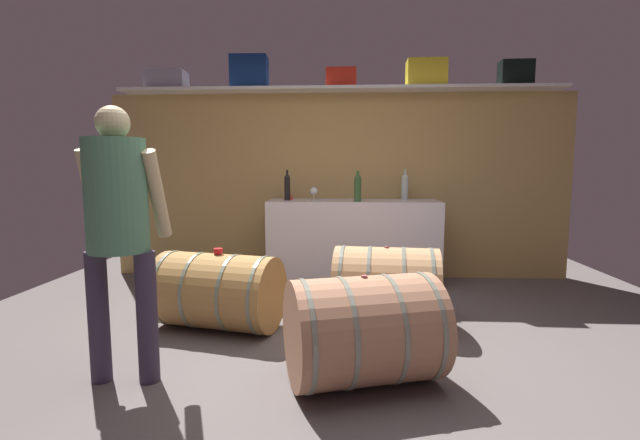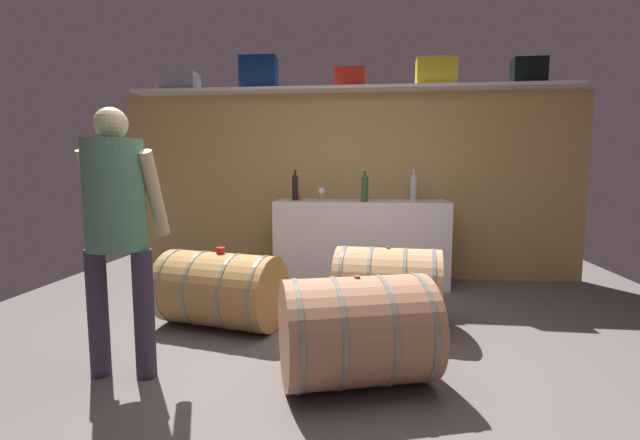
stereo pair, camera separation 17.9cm
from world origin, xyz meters
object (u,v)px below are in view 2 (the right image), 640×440
at_px(wine_bottle_clear, 414,187).
at_px(wine_barrel_flank, 357,331).
at_px(red_funnel, 297,195).
at_px(winemaker_pouring, 116,215).
at_px(toolcase_navy, 259,73).
at_px(wine_bottle_green, 365,188).
at_px(wine_bottle_dark, 295,187).
at_px(wine_glass, 322,191).
at_px(wine_barrel_near, 220,290).
at_px(tasting_cup, 220,250).
at_px(toolcase_grey, 178,82).
at_px(toolcase_yellow, 436,73).
at_px(toolcase_black, 529,71).
at_px(toolcase_red, 350,78).
at_px(work_cabinet, 361,242).
at_px(wine_barrel_far, 388,288).

bearing_deg(wine_bottle_clear, wine_barrel_flank, -102.79).
distance_m(red_funnel, winemaker_pouring, 2.56).
bearing_deg(toolcase_navy, wine_bottle_green, -19.68).
distance_m(wine_bottle_dark, wine_glass, 0.29).
height_order(wine_glass, winemaker_pouring, winemaker_pouring).
height_order(wine_bottle_green, wine_barrel_flank, wine_bottle_green).
bearing_deg(winemaker_pouring, toolcase_navy, 83.10).
height_order(wine_barrel_near, tasting_cup, tasting_cup).
bearing_deg(winemaker_pouring, wine_bottle_green, 55.04).
bearing_deg(winemaker_pouring, tasting_cup, 69.05).
xyz_separation_m(wine_bottle_clear, wine_barrel_near, (-1.66, -1.55, -0.77)).
height_order(toolcase_grey, toolcase_yellow, toolcase_yellow).
xyz_separation_m(wine_bottle_dark, wine_barrel_flank, (0.73, -2.29, -0.75)).
relative_size(toolcase_black, red_funnel, 3.06).
height_order(wine_barrel_near, wine_barrel_flank, wine_barrel_flank).
relative_size(toolcase_black, winemaker_pouring, 0.21).
bearing_deg(tasting_cup, toolcase_yellow, 41.81).
distance_m(toolcase_red, wine_bottle_clear, 1.38).
bearing_deg(toolcase_grey, work_cabinet, -6.64).
height_order(toolcase_black, winemaker_pouring, toolcase_black).
distance_m(work_cabinet, wine_barrel_far, 1.38).
distance_m(toolcase_grey, toolcase_yellow, 2.88).
bearing_deg(toolcase_black, red_funnel, -176.06).
distance_m(wine_bottle_green, wine_barrel_near, 1.88).
distance_m(toolcase_navy, wine_bottle_clear, 2.14).
distance_m(wine_bottle_dark, wine_barrel_flank, 2.51).
xyz_separation_m(toolcase_grey, wine_bottle_dark, (1.38, -0.24, -1.18)).
relative_size(work_cabinet, wine_barrel_far, 2.09).
height_order(toolcase_red, wine_bottle_green, toolcase_red).
height_order(toolcase_grey, wine_bottle_dark, toolcase_grey).
bearing_deg(toolcase_navy, red_funnel, -15.02).
xyz_separation_m(toolcase_navy, wine_bottle_dark, (0.44, -0.24, -1.26)).
height_order(toolcase_red, wine_bottle_clear, toolcase_red).
bearing_deg(wine_barrel_flank, toolcase_navy, 98.43).
relative_size(toolcase_black, wine_bottle_green, 1.05).
xyz_separation_m(toolcase_navy, winemaker_pouring, (-0.24, -2.58, -1.33)).
relative_size(toolcase_yellow, tasting_cup, 5.98).
relative_size(work_cabinet, wine_bottle_clear, 5.49).
bearing_deg(winemaker_pouring, wine_bottle_clear, 49.82).
bearing_deg(work_cabinet, toolcase_grey, 174.60).
distance_m(wine_barrel_far, wine_barrel_flank, 1.00).
distance_m(wine_bottle_clear, wine_barrel_near, 2.40).
bearing_deg(winemaker_pouring, work_cabinet, 57.89).
distance_m(toolcase_red, work_cabinet, 1.80).
height_order(toolcase_yellow, wine_bottle_green, toolcase_yellow).
distance_m(wine_barrel_near, wine_barrel_flank, 1.40).
relative_size(red_funnel, wine_barrel_far, 0.12).
xyz_separation_m(toolcase_black, wine_barrel_flank, (-1.72, -2.52, -1.96)).
bearing_deg(wine_barrel_flank, wine_bottle_clear, 60.62).
bearing_deg(winemaker_pouring, wine_barrel_far, 30.44).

